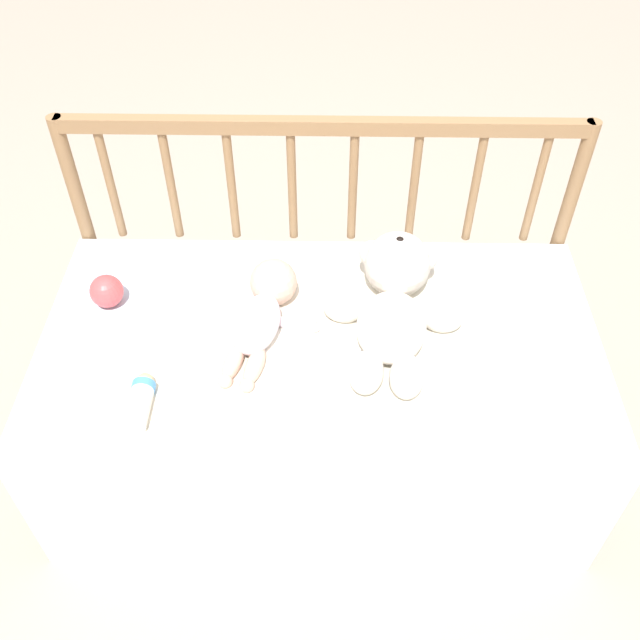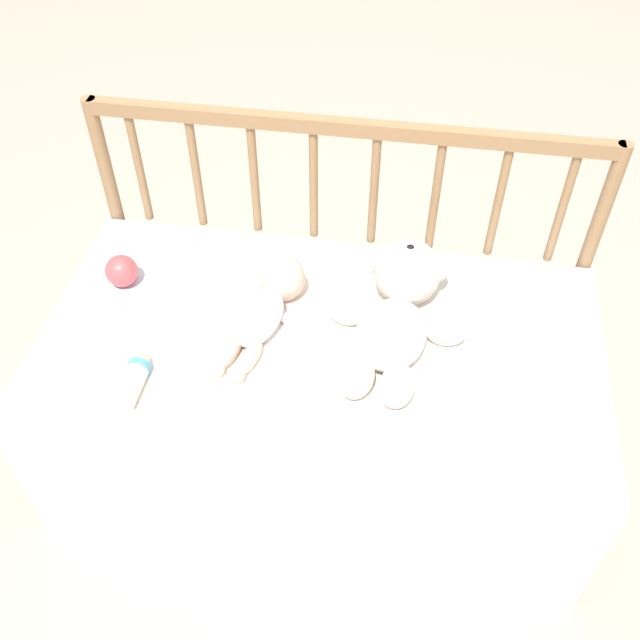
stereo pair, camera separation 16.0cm
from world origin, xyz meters
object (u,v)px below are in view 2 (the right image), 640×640
teddy_bear (398,306)px  baby_bottle (134,379)px  toy_ball (122,271)px  baby (267,305)px

teddy_bear → baby_bottle: bearing=-153.0°
toy_ball → teddy_bear: bearing=-2.9°
teddy_bear → toy_ball: size_ratio=5.65×
toy_ball → baby_bottle: bearing=-66.1°
baby_bottle → toy_ball: (-0.14, 0.31, 0.02)m
baby → toy_ball: size_ratio=4.46×
teddy_bear → baby: 0.31m
teddy_bear → baby_bottle: size_ratio=3.27×
teddy_bear → baby_bottle: (-0.54, -0.28, -0.04)m
baby → toy_ball: (-0.38, 0.06, -0.00)m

